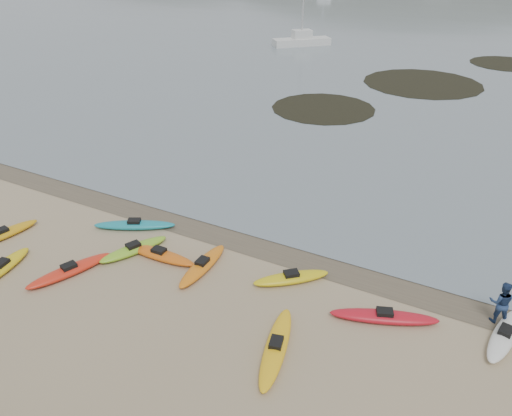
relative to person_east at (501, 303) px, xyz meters
The scene contains 6 objects.
ground 9.95m from the person_east, behind, with size 600.00×600.00×0.00m, color tan.
wet_sand 9.93m from the person_east, behind, with size 60.00×60.00×0.00m, color brown.
kayaks 11.35m from the person_east, 164.60° to the right, with size 21.33×8.39×0.34m.
person_east is the anchor object (origin of this frame).
kelp_mats 31.47m from the person_east, 106.65° to the left, with size 18.65×30.33×0.04m.
moored_boats 84.81m from the person_east, 96.35° to the left, with size 86.93×78.76×1.32m.
Camera 1 is at (8.83, -16.42, 11.81)m, focal length 35.00 mm.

